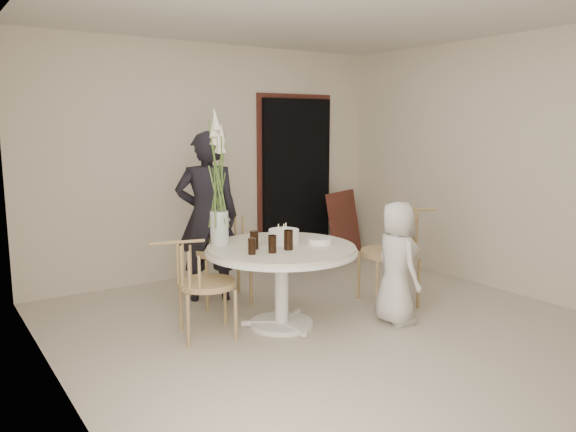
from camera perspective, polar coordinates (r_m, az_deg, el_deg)
ground at (r=5.12m, az=4.26°, el=-11.09°), size 4.50×4.50×0.00m
room_shell at (r=4.80m, az=4.49°, el=7.36°), size 4.50×4.50×4.50m
doorway at (r=7.28m, az=0.85°, el=3.55°), size 1.00×0.10×2.10m
door_trim at (r=7.30m, az=0.67°, el=4.05°), size 1.12×0.03×2.22m
table at (r=4.93m, az=-0.67°, el=-4.35°), size 1.33×1.33×0.73m
picture_frame at (r=7.42m, az=5.76°, el=-1.02°), size 0.71×0.45×0.91m
chair_far at (r=5.79m, az=-6.96°, el=-2.30°), size 0.61×0.64×0.96m
chair_right at (r=5.70m, az=11.43°, el=-2.61°), size 0.67×0.64×0.96m
chair_left at (r=4.74m, az=-9.69°, el=-5.86°), size 0.58×0.55×0.85m
girl at (r=5.71m, az=-8.21°, el=-0.09°), size 0.74×0.62×1.72m
boy at (r=5.13m, az=10.99°, el=-4.70°), size 0.45×0.60×1.11m
birthday_cake at (r=4.99m, az=-0.43°, el=-2.10°), size 0.27×0.27×0.18m
cola_tumbler_a at (r=4.64m, az=-1.60°, el=-2.86°), size 0.07×0.07×0.15m
cola_tumbler_b at (r=4.75m, az=0.04°, el=-2.45°), size 0.10×0.10×0.17m
cola_tumbler_c at (r=4.59m, az=-3.69°, el=-3.08°), size 0.07×0.07×0.13m
cola_tumbler_d at (r=4.78m, az=-3.45°, el=-2.45°), size 0.09×0.09×0.16m
plate_stack at (r=4.99m, az=3.29°, el=-2.55°), size 0.25×0.25×0.05m
flower_vase at (r=4.92m, az=-7.07°, el=3.16°), size 0.16×0.16×1.19m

